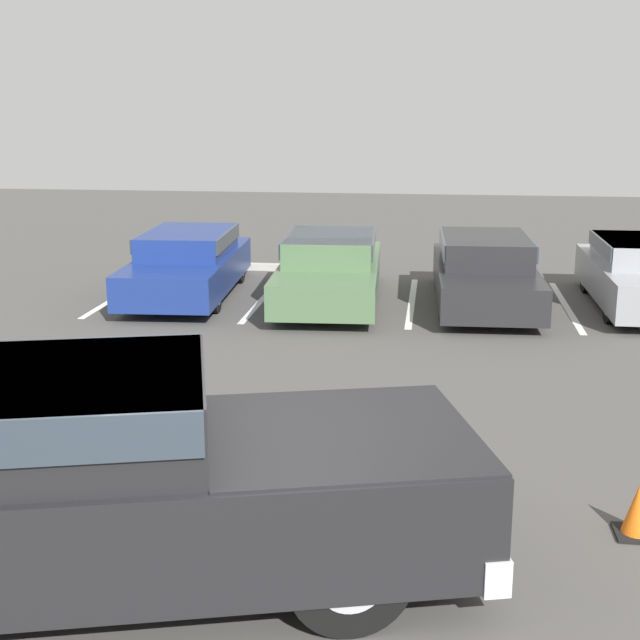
{
  "coord_description": "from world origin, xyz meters",
  "views": [
    {
      "loc": [
        1.63,
        -5.99,
        3.65
      ],
      "look_at": [
        0.24,
        4.63,
        1.0
      ],
      "focal_mm": 50.0,
      "sensor_mm": 36.0,
      "label": 1
    }
  ],
  "objects": [
    {
      "name": "traffic_cone",
      "position": [
        3.43,
        1.32,
        0.22
      ],
      "size": [
        0.37,
        0.37,
        0.49
      ],
      "color": "black",
      "rests_on": "ground_plane"
    },
    {
      "name": "stall_stripe_c",
      "position": [
        1.23,
        10.29,
        0.0
      ],
      "size": [
        0.12,
        4.21,
        0.01
      ],
      "primitive_type": "cube",
      "color": "white",
      "rests_on": "ground_plane"
    },
    {
      "name": "parked_sedan_a",
      "position": [
        -3.03,
        10.27,
        0.66
      ],
      "size": [
        1.97,
        4.72,
        1.24
      ],
      "rotation": [
        0.0,
        0.0,
        -1.51
      ],
      "color": "navy",
      "rests_on": "ground_plane"
    },
    {
      "name": "parked_sedan_c",
      "position": [
        2.54,
        10.19,
        0.67
      ],
      "size": [
        1.86,
        4.66,
        1.26
      ],
      "rotation": [
        0.0,
        0.0,
        -1.54
      ],
      "color": "#232326",
      "rests_on": "ground_plane"
    },
    {
      "name": "stall_stripe_b",
      "position": [
        -1.57,
        10.29,
        0.0
      ],
      "size": [
        0.12,
        4.21,
        0.01
      ],
      "primitive_type": "cube",
      "color": "white",
      "rests_on": "ground_plane"
    },
    {
      "name": "parked_sedan_b",
      "position": [
        -0.28,
        10.12,
        0.67
      ],
      "size": [
        2.0,
        4.88,
        1.24
      ],
      "rotation": [
        0.0,
        0.0,
        -1.52
      ],
      "color": "#4C6B47",
      "rests_on": "ground_plane"
    },
    {
      "name": "stall_stripe_a",
      "position": [
        -4.37,
        10.29,
        0.0
      ],
      "size": [
        0.12,
        4.21,
        0.01
      ],
      "primitive_type": "cube",
      "color": "white",
      "rests_on": "ground_plane"
    },
    {
      "name": "ground_plane",
      "position": [
        0.0,
        0.0,
        0.0
      ],
      "size": [
        60.0,
        60.0,
        0.0
      ],
      "primitive_type": "plane",
      "color": "#4C4947"
    },
    {
      "name": "wheel_stop_curb",
      "position": [
        -1.81,
        13.06,
        0.07
      ],
      "size": [
        1.62,
        0.2,
        0.14
      ],
      "primitive_type": "cube",
      "color": "#B7B2A8",
      "rests_on": "ground_plane"
    },
    {
      "name": "pickup_truck",
      "position": [
        -0.73,
        0.01,
        0.86
      ],
      "size": [
        5.95,
        3.52,
        1.72
      ],
      "rotation": [
        0.0,
        0.0,
        0.27
      ],
      "color": "black",
      "rests_on": "ground_plane"
    },
    {
      "name": "stall_stripe_d",
      "position": [
        4.04,
        10.29,
        0.0
      ],
      "size": [
        0.12,
        4.21,
        0.01
      ],
      "primitive_type": "cube",
      "color": "white",
      "rests_on": "ground_plane"
    }
  ]
}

